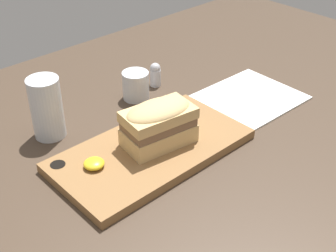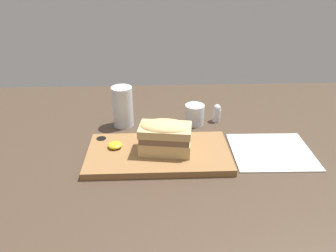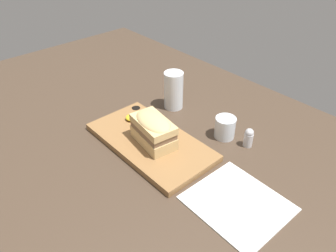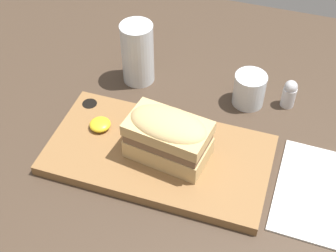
% 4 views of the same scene
% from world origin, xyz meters
% --- Properties ---
extents(dining_table, '(1.84, 1.14, 0.02)m').
position_xyz_m(dining_table, '(0.00, 0.00, 0.01)').
color(dining_table, '#423326').
rests_on(dining_table, ground).
extents(serving_board, '(0.39, 0.20, 0.02)m').
position_xyz_m(serving_board, '(-0.01, 0.02, 0.03)').
color(serving_board, olive).
rests_on(serving_board, dining_table).
extents(sandwich, '(0.15, 0.10, 0.09)m').
position_xyz_m(sandwich, '(0.01, 0.02, 0.09)').
color(sandwich, tan).
rests_on(sandwich, serving_board).
extents(mustard_dollop, '(0.04, 0.04, 0.02)m').
position_xyz_m(mustard_dollop, '(-0.13, 0.04, 0.05)').
color(mustard_dollop, gold).
rests_on(mustard_dollop, serving_board).
extents(water_glass, '(0.06, 0.06, 0.13)m').
position_xyz_m(water_glass, '(-0.12, 0.21, 0.08)').
color(water_glass, silver).
rests_on(water_glass, dining_table).
extents(wine_glass, '(0.06, 0.06, 0.07)m').
position_xyz_m(wine_glass, '(0.11, 0.21, 0.05)').
color(wine_glass, silver).
rests_on(wine_glass, dining_table).
extents(napkin, '(0.22, 0.20, 0.00)m').
position_xyz_m(napkin, '(0.30, 0.03, 0.02)').
color(napkin, white).
rests_on(napkin, dining_table).
extents(salt_shaker, '(0.03, 0.03, 0.06)m').
position_xyz_m(salt_shaker, '(0.18, 0.23, 0.05)').
color(salt_shaker, silver).
rests_on(salt_shaker, dining_table).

